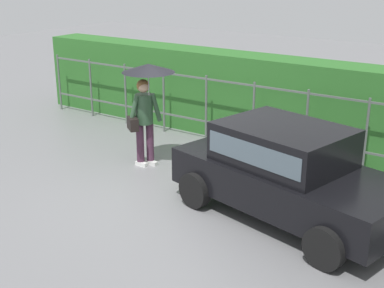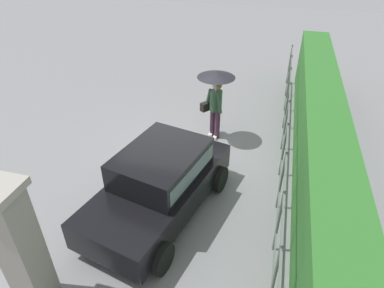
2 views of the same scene
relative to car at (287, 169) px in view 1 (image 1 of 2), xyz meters
name	(u,v)px [view 1 (image 1 of 2)]	position (x,y,z in m)	size (l,w,h in m)	color
ground_plane	(171,191)	(-2.04, -0.27, -0.80)	(40.00, 40.00, 0.00)	slate
car	(287,169)	(0.00, 0.00, 0.00)	(3.98, 2.51, 1.48)	black
pedestrian	(146,92)	(-3.19, 0.49, 0.68)	(1.00, 1.00, 2.04)	#47283D
fence_section	(253,114)	(-1.88, 2.42, 0.02)	(11.89, 0.05, 1.50)	#59605B
hedge_row	(270,100)	(-1.88, 3.19, 0.15)	(12.84, 0.90, 1.90)	#2D6B28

